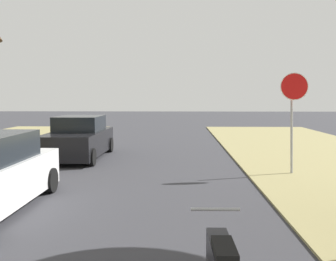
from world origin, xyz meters
name	(u,v)px	position (x,y,z in m)	size (l,w,h in m)	color
stop_sign_far	(293,101)	(4.94, 12.46, 2.19)	(0.81, 0.35, 2.97)	#9EA0A5
parked_sedan_black	(79,139)	(-2.18, 15.42, 0.72)	(1.97, 4.42, 1.57)	black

